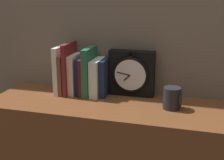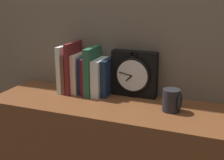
{
  "view_description": "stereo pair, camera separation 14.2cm",
  "coord_description": "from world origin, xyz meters",
  "px_view_note": "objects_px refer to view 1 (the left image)",
  "views": [
    {
      "loc": [
        0.37,
        -1.31,
        1.33
      ],
      "look_at": [
        0.0,
        0.0,
        0.92
      ],
      "focal_mm": 50.0,
      "sensor_mm": 36.0,
      "label": 1
    },
    {
      "loc": [
        0.5,
        -1.27,
        1.33
      ],
      "look_at": [
        0.0,
        0.0,
        0.92
      ],
      "focal_mm": 50.0,
      "sensor_mm": 36.0,
      "label": 2
    }
  ],
  "objects_px": {
    "book_slot3_cream": "(75,74)",
    "mug": "(173,98)",
    "book_slot2_maroon": "(70,68)",
    "book_slot7_white": "(97,77)",
    "book_slot5_maroon": "(85,76)",
    "book_slot8_navy": "(105,77)",
    "clock": "(131,73)",
    "book_slot6_green": "(89,71)",
    "book_slot4_navy": "(81,75)",
    "book_slot0_white": "(61,69)",
    "book_slot1_brown": "(65,73)"
  },
  "relations": [
    {
      "from": "book_slot1_brown",
      "to": "book_slot8_navy",
      "type": "distance_m",
      "value": 0.21
    },
    {
      "from": "book_slot2_maroon",
      "to": "book_slot4_navy",
      "type": "height_order",
      "value": "book_slot2_maroon"
    },
    {
      "from": "book_slot3_cream",
      "to": "book_slot5_maroon",
      "type": "height_order",
      "value": "book_slot3_cream"
    },
    {
      "from": "book_slot4_navy",
      "to": "book_slot5_maroon",
      "type": "distance_m",
      "value": 0.03
    },
    {
      "from": "book_slot5_maroon",
      "to": "mug",
      "type": "relative_size",
      "value": 1.89
    },
    {
      "from": "book_slot3_cream",
      "to": "book_slot1_brown",
      "type": "bearing_deg",
      "value": -170.25
    },
    {
      "from": "book_slot4_navy",
      "to": "book_slot6_green",
      "type": "xyz_separation_m",
      "value": [
        0.05,
        -0.01,
        0.03
      ]
    },
    {
      "from": "clock",
      "to": "book_slot5_maroon",
      "type": "height_order",
      "value": "clock"
    },
    {
      "from": "book_slot6_green",
      "to": "mug",
      "type": "bearing_deg",
      "value": -11.5
    },
    {
      "from": "book_slot2_maroon",
      "to": "book_slot8_navy",
      "type": "distance_m",
      "value": 0.19
    },
    {
      "from": "book_slot1_brown",
      "to": "book_slot7_white",
      "type": "xyz_separation_m",
      "value": [
        0.17,
        0.01,
        -0.01
      ]
    },
    {
      "from": "book_slot5_maroon",
      "to": "book_slot8_navy",
      "type": "relative_size",
      "value": 1.02
    },
    {
      "from": "book_slot0_white",
      "to": "book_slot1_brown",
      "type": "height_order",
      "value": "book_slot0_white"
    },
    {
      "from": "book_slot7_white",
      "to": "mug",
      "type": "distance_m",
      "value": 0.39
    },
    {
      "from": "book_slot3_cream",
      "to": "clock",
      "type": "bearing_deg",
      "value": 7.63
    },
    {
      "from": "book_slot7_white",
      "to": "book_slot2_maroon",
      "type": "bearing_deg",
      "value": -177.78
    },
    {
      "from": "book_slot7_white",
      "to": "mug",
      "type": "height_order",
      "value": "book_slot7_white"
    },
    {
      "from": "book_slot2_maroon",
      "to": "book_slot7_white",
      "type": "height_order",
      "value": "book_slot2_maroon"
    },
    {
      "from": "book_slot1_brown",
      "to": "book_slot2_maroon",
      "type": "xyz_separation_m",
      "value": [
        0.02,
        -0.0,
        0.03
      ]
    },
    {
      "from": "clock",
      "to": "book_slot8_navy",
      "type": "bearing_deg",
      "value": -166.29
    },
    {
      "from": "book_slot6_green",
      "to": "book_slot8_navy",
      "type": "relative_size",
      "value": 1.3
    },
    {
      "from": "book_slot5_maroon",
      "to": "book_slot6_green",
      "type": "bearing_deg",
      "value": -5.05
    },
    {
      "from": "book_slot2_maroon",
      "to": "book_slot5_maroon",
      "type": "height_order",
      "value": "book_slot2_maroon"
    },
    {
      "from": "book_slot5_maroon",
      "to": "clock",
      "type": "bearing_deg",
      "value": 10.48
    },
    {
      "from": "book_slot0_white",
      "to": "mug",
      "type": "bearing_deg",
      "value": -8.4
    },
    {
      "from": "book_slot0_white",
      "to": "book_slot7_white",
      "type": "height_order",
      "value": "book_slot0_white"
    },
    {
      "from": "book_slot1_brown",
      "to": "book_slot3_cream",
      "type": "relative_size",
      "value": 1.01
    },
    {
      "from": "clock",
      "to": "book_slot5_maroon",
      "type": "xyz_separation_m",
      "value": [
        -0.23,
        -0.04,
        -0.02
      ]
    },
    {
      "from": "book_slot0_white",
      "to": "book_slot2_maroon",
      "type": "xyz_separation_m",
      "value": [
        0.05,
        -0.0,
        0.01
      ]
    },
    {
      "from": "clock",
      "to": "book_slot7_white",
      "type": "xyz_separation_m",
      "value": [
        -0.16,
        -0.04,
        -0.02
      ]
    },
    {
      "from": "book_slot4_navy",
      "to": "book_slot3_cream",
      "type": "bearing_deg",
      "value": -167.17
    },
    {
      "from": "book_slot3_cream",
      "to": "book_slot7_white",
      "type": "distance_m",
      "value": 0.12
    },
    {
      "from": "book_slot3_cream",
      "to": "book_slot4_navy",
      "type": "distance_m",
      "value": 0.03
    },
    {
      "from": "book_slot1_brown",
      "to": "book_slot3_cream",
      "type": "height_order",
      "value": "book_slot1_brown"
    },
    {
      "from": "book_slot6_green",
      "to": "mug",
      "type": "height_order",
      "value": "book_slot6_green"
    },
    {
      "from": "book_slot3_cream",
      "to": "mug",
      "type": "relative_size",
      "value": 2.02
    },
    {
      "from": "book_slot2_maroon",
      "to": "book_slot3_cream",
      "type": "relative_size",
      "value": 1.29
    },
    {
      "from": "clock",
      "to": "book_slot1_brown",
      "type": "relative_size",
      "value": 1.17
    },
    {
      "from": "book_slot5_maroon",
      "to": "mug",
      "type": "bearing_deg",
      "value": -11.14
    },
    {
      "from": "book_slot5_maroon",
      "to": "book_slot2_maroon",
      "type": "bearing_deg",
      "value": -176.73
    },
    {
      "from": "book_slot2_maroon",
      "to": "book_slot8_navy",
      "type": "bearing_deg",
      "value": 4.99
    },
    {
      "from": "book_slot8_navy",
      "to": "mug",
      "type": "xyz_separation_m",
      "value": [
        0.34,
        -0.1,
        -0.04
      ]
    },
    {
      "from": "book_slot6_green",
      "to": "book_slot0_white",
      "type": "bearing_deg",
      "value": -179.65
    },
    {
      "from": "book_slot3_cream",
      "to": "book_slot4_navy",
      "type": "bearing_deg",
      "value": 12.83
    },
    {
      "from": "book_slot3_cream",
      "to": "book_slot5_maroon",
      "type": "xyz_separation_m",
      "value": [
        0.05,
        -0.0,
        -0.01
      ]
    },
    {
      "from": "book_slot4_navy",
      "to": "book_slot8_navy",
      "type": "distance_m",
      "value": 0.13
    },
    {
      "from": "mug",
      "to": "book_slot8_navy",
      "type": "bearing_deg",
      "value": 163.93
    },
    {
      "from": "book_slot7_white",
      "to": "book_slot5_maroon",
      "type": "bearing_deg",
      "value": -179.08
    },
    {
      "from": "book_slot6_green",
      "to": "book_slot8_navy",
      "type": "bearing_deg",
      "value": 9.98
    },
    {
      "from": "book_slot5_maroon",
      "to": "book_slot7_white",
      "type": "height_order",
      "value": "book_slot5_maroon"
    }
  ]
}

